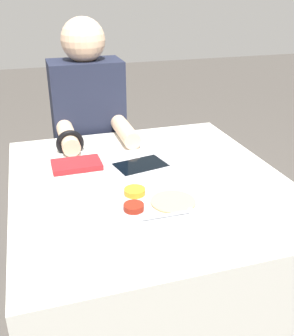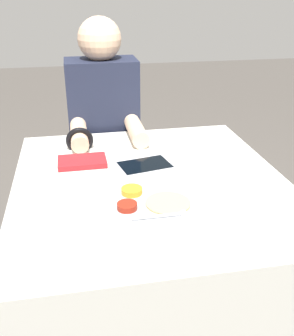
{
  "view_description": "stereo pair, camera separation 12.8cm",
  "coord_description": "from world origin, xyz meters",
  "views": [
    {
      "loc": [
        -0.36,
        -1.14,
        1.31
      ],
      "look_at": [
        -0.02,
        -0.03,
        0.77
      ],
      "focal_mm": 42.0,
      "sensor_mm": 36.0,
      "label": 1
    },
    {
      "loc": [
        -0.23,
        -1.17,
        1.31
      ],
      "look_at": [
        -0.02,
        -0.03,
        0.77
      ],
      "focal_mm": 42.0,
      "sensor_mm": 36.0,
      "label": 2
    }
  ],
  "objects": [
    {
      "name": "ground_plane",
      "position": [
        0.0,
        0.0,
        0.0
      ],
      "size": [
        12.0,
        12.0,
        0.0
      ],
      "primitive_type": "plane",
      "color": "#4C4742"
    },
    {
      "name": "dining_table",
      "position": [
        0.0,
        0.0,
        0.35
      ],
      "size": [
        0.92,
        0.99,
        0.71
      ],
      "color": "silver",
      "rests_on": "ground_plane"
    },
    {
      "name": "thali_tray",
      "position": [
        -0.04,
        -0.17,
        0.71
      ],
      "size": [
        0.31,
        0.31,
        0.03
      ],
      "color": "#B7BABF",
      "rests_on": "dining_table"
    },
    {
      "name": "red_notebook",
      "position": [
        -0.22,
        0.17,
        0.71
      ],
      "size": [
        0.18,
        0.11,
        0.02
      ],
      "color": "silver",
      "rests_on": "dining_table"
    },
    {
      "name": "tablet_device",
      "position": [
        0.0,
        0.11,
        0.71
      ],
      "size": [
        0.22,
        0.17,
        0.01
      ],
      "color": "#B7B7BC",
      "rests_on": "dining_table"
    },
    {
      "name": "person_diner",
      "position": [
        -0.1,
        0.62,
        0.57
      ],
      "size": [
        0.34,
        0.46,
        1.19
      ],
      "color": "black",
      "rests_on": "ground_plane"
    }
  ]
}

